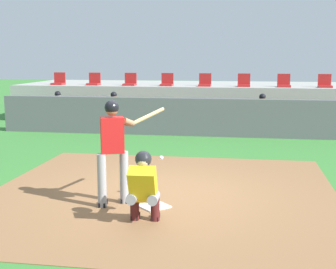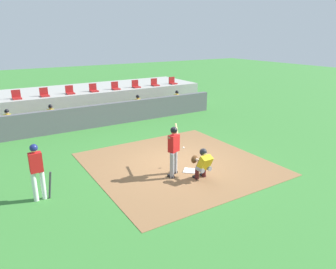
# 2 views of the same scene
# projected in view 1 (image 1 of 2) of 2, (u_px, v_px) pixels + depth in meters

# --- Properties ---
(ground_plane) EXTENTS (80.00, 80.00, 0.00)m
(ground_plane) POSITION_uv_depth(u_px,v_px,m) (162.00, 194.00, 8.68)
(ground_plane) COLOR #387A33
(dirt_infield) EXTENTS (6.40, 6.40, 0.01)m
(dirt_infield) POSITION_uv_depth(u_px,v_px,m) (162.00, 193.00, 8.68)
(dirt_infield) COLOR olive
(dirt_infield) RESTS_ON ground
(home_plate) EXTENTS (0.62, 0.62, 0.02)m
(home_plate) POSITION_uv_depth(u_px,v_px,m) (154.00, 206.00, 7.89)
(home_plate) COLOR white
(home_plate) RESTS_ON dirt_infield
(batter_at_plate) EXTENTS (0.97, 1.18, 1.80)m
(batter_at_plate) POSITION_uv_depth(u_px,v_px,m) (114.00, 146.00, 7.86)
(batter_at_plate) COLOR #99999E
(batter_at_plate) RESTS_ON ground
(catcher_crouched) EXTENTS (0.49, 1.60, 1.13)m
(catcher_crouched) POSITION_uv_depth(u_px,v_px,m) (143.00, 184.00, 7.07)
(catcher_crouched) COLOR gray
(catcher_crouched) RESTS_ON ground
(dugout_wall) EXTENTS (13.00, 0.30, 1.20)m
(dugout_wall) POSITION_uv_depth(u_px,v_px,m) (197.00, 117.00, 14.90)
(dugout_wall) COLOR #59595E
(dugout_wall) RESTS_ON ground
(dugout_bench) EXTENTS (11.80, 0.44, 0.45)m
(dugout_bench) POSITION_uv_depth(u_px,v_px,m) (200.00, 124.00, 15.94)
(dugout_bench) COLOR olive
(dugout_bench) RESTS_ON ground
(dugout_player_0) EXTENTS (0.49, 0.70, 1.30)m
(dugout_player_0) POSITION_uv_depth(u_px,v_px,m) (57.00, 109.00, 16.51)
(dugout_player_0) COLOR #939399
(dugout_player_0) RESTS_ON ground
(dugout_player_1) EXTENTS (0.49, 0.70, 1.30)m
(dugout_player_1) POSITION_uv_depth(u_px,v_px,m) (113.00, 110.00, 16.19)
(dugout_player_1) COLOR #939399
(dugout_player_1) RESTS_ON ground
(dugout_player_2) EXTENTS (0.49, 0.70, 1.30)m
(dugout_player_2) POSITION_uv_depth(u_px,v_px,m) (262.00, 113.00, 15.39)
(dugout_player_2) COLOR #939399
(dugout_player_2) RESTS_ON ground
(stands_platform) EXTENTS (15.00, 4.40, 1.40)m
(stands_platform) POSITION_uv_depth(u_px,v_px,m) (208.00, 101.00, 19.17)
(stands_platform) COLOR #9E9E99
(stands_platform) RESTS_ON ground
(stadium_seat_0) EXTENTS (0.46, 0.46, 0.48)m
(stadium_seat_0) POSITION_uv_depth(u_px,v_px,m) (59.00, 81.00, 18.46)
(stadium_seat_0) COLOR #A51E1E
(stadium_seat_0) RESTS_ON stands_platform
(stadium_seat_1) EXTENTS (0.46, 0.46, 0.48)m
(stadium_seat_1) POSITION_uv_depth(u_px,v_px,m) (94.00, 82.00, 18.23)
(stadium_seat_1) COLOR #A51E1E
(stadium_seat_1) RESTS_ON stands_platform
(stadium_seat_2) EXTENTS (0.46, 0.46, 0.48)m
(stadium_seat_2) POSITION_uv_depth(u_px,v_px,m) (130.00, 82.00, 18.01)
(stadium_seat_2) COLOR #A51E1E
(stadium_seat_2) RESTS_ON stands_platform
(stadium_seat_3) EXTENTS (0.46, 0.46, 0.48)m
(stadium_seat_3) POSITION_uv_depth(u_px,v_px,m) (167.00, 82.00, 17.78)
(stadium_seat_3) COLOR #A51E1E
(stadium_seat_3) RESTS_ON stands_platform
(stadium_seat_4) EXTENTS (0.46, 0.46, 0.48)m
(stadium_seat_4) POSITION_uv_depth(u_px,v_px,m) (205.00, 83.00, 17.55)
(stadium_seat_4) COLOR #A51E1E
(stadium_seat_4) RESTS_ON stands_platform
(stadium_seat_5) EXTENTS (0.46, 0.46, 0.48)m
(stadium_seat_5) POSITION_uv_depth(u_px,v_px,m) (244.00, 83.00, 17.32)
(stadium_seat_5) COLOR #A51E1E
(stadium_seat_5) RESTS_ON stands_platform
(stadium_seat_6) EXTENTS (0.46, 0.46, 0.48)m
(stadium_seat_6) POSITION_uv_depth(u_px,v_px,m) (284.00, 83.00, 17.10)
(stadium_seat_6) COLOR #A51E1E
(stadium_seat_6) RESTS_ON stands_platform
(stadium_seat_7) EXTENTS (0.46, 0.46, 0.48)m
(stadium_seat_7) POSITION_uv_depth(u_px,v_px,m) (325.00, 84.00, 16.87)
(stadium_seat_7) COLOR #A51E1E
(stadium_seat_7) RESTS_ON stands_platform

